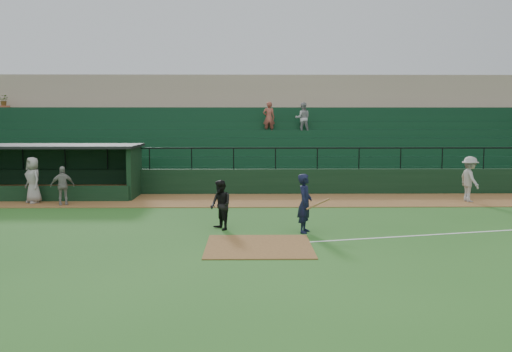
{
  "coord_description": "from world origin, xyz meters",
  "views": [
    {
      "loc": [
        -0.29,
        -16.76,
        3.64
      ],
      "look_at": [
        0.0,
        5.0,
        1.4
      ],
      "focal_mm": 39.8,
      "sensor_mm": 36.0,
      "label": 1
    }
  ],
  "objects": [
    {
      "name": "batter_at_plate",
      "position": [
        1.5,
        0.99,
        0.94
      ],
      "size": [
        1.1,
        0.78,
        1.88
      ],
      "color": "black",
      "rests_on": "ground"
    },
    {
      "name": "runner",
      "position": [
        9.25,
        7.37,
        1.01
      ],
      "size": [
        0.88,
        1.34,
        1.96
      ],
      "primitive_type": "imported",
      "rotation": [
        0.0,
        0.0,
        1.69
      ],
      "color": "#A29D97",
      "rests_on": "warning_track"
    },
    {
      "name": "dugout",
      "position": [
        -9.75,
        9.56,
        1.33
      ],
      "size": [
        8.9,
        3.2,
        2.42
      ],
      "color": "black",
      "rests_on": "ground"
    },
    {
      "name": "ground",
      "position": [
        0.0,
        0.0,
        0.0
      ],
      "size": [
        90.0,
        90.0,
        0.0
      ],
      "primitive_type": "plane",
      "color": "#25581C",
      "rests_on": "ground"
    },
    {
      "name": "stadium_structure",
      "position": [
        -0.0,
        16.46,
        2.3
      ],
      "size": [
        38.0,
        13.08,
        6.4
      ],
      "color": "black",
      "rests_on": "ground"
    },
    {
      "name": "warning_track",
      "position": [
        0.0,
        8.0,
        0.01
      ],
      "size": [
        40.0,
        4.0,
        0.03
      ],
      "primitive_type": "cube",
      "color": "brown",
      "rests_on": "ground"
    },
    {
      "name": "dugout_player_a",
      "position": [
        -8.03,
        6.72,
        0.84
      ],
      "size": [
        1.02,
        0.71,
        1.61
      ],
      "primitive_type": "imported",
      "rotation": [
        0.0,
        0.0,
        0.37
      ],
      "color": "gray",
      "rests_on": "warning_track"
    },
    {
      "name": "umpire",
      "position": [
        -1.2,
        1.49,
        0.81
      ],
      "size": [
        0.93,
        0.99,
        1.63
      ],
      "primitive_type": "imported",
      "rotation": [
        0.0,
        0.0,
        -1.03
      ],
      "color": "black",
      "rests_on": "ground"
    },
    {
      "name": "dugout_player_b",
      "position": [
        -9.44,
        7.27,
        1.01
      ],
      "size": [
        1.12,
        1.11,
        1.96
      ],
      "primitive_type": "imported",
      "rotation": [
        0.0,
        0.0,
        -0.77
      ],
      "color": "#99948F",
      "rests_on": "warning_track"
    },
    {
      "name": "home_plate_dirt",
      "position": [
        0.0,
        -1.0,
        0.01
      ],
      "size": [
        3.0,
        3.0,
        0.03
      ],
      "primitive_type": "cube",
      "color": "brown",
      "rests_on": "ground"
    },
    {
      "name": "foul_line",
      "position": [
        8.0,
        1.2,
        0.01
      ],
      "size": [
        17.49,
        4.44,
        0.01
      ],
      "primitive_type": "cube",
      "rotation": [
        0.0,
        0.0,
        0.24
      ],
      "color": "white",
      "rests_on": "ground"
    }
  ]
}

